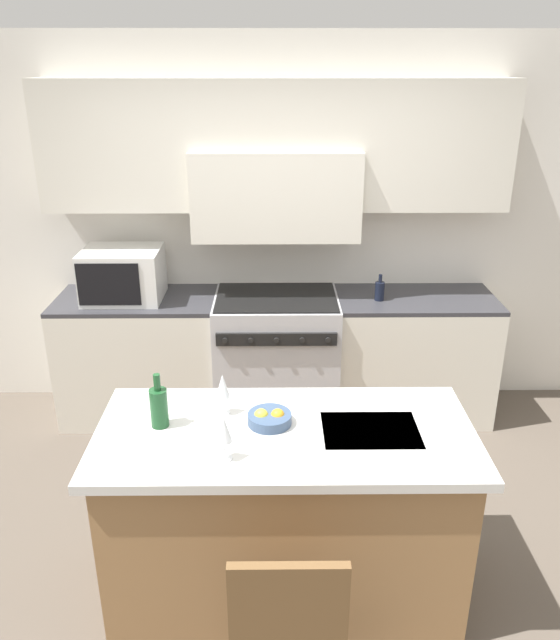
# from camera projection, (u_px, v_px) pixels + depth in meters

# --- Properties ---
(ground_plane) EXTENTS (10.00, 10.00, 0.00)m
(ground_plane) POSITION_uv_depth(u_px,v_px,m) (278.00, 576.00, 3.26)
(ground_plane) COLOR brown
(back_cabinetry) EXTENTS (10.00, 0.46, 2.70)m
(back_cabinetry) POSITION_uv_depth(u_px,v_px,m) (276.00, 200.00, 4.45)
(back_cabinetry) COLOR silver
(back_cabinetry) RESTS_ON ground_plane
(back_counter) EXTENTS (3.16, 0.62, 0.93)m
(back_counter) POSITION_uv_depth(u_px,v_px,m) (276.00, 356.00, 4.64)
(back_counter) COLOR silver
(back_counter) RESTS_ON ground_plane
(range_stove) EXTENTS (0.89, 0.70, 0.95)m
(range_stove) POSITION_uv_depth(u_px,v_px,m) (276.00, 357.00, 4.62)
(range_stove) COLOR #B7B7BC
(range_stove) RESTS_ON ground_plane
(microwave) EXTENTS (0.54, 0.45, 0.36)m
(microwave) POSITION_uv_depth(u_px,v_px,m) (123.00, 274.00, 4.38)
(microwave) COLOR silver
(microwave) RESTS_ON back_counter
(kitchen_island) EXTENTS (1.74, 0.81, 0.93)m
(kitchen_island) POSITION_uv_depth(u_px,v_px,m) (285.00, 512.00, 3.02)
(kitchen_island) COLOR olive
(kitchen_island) RESTS_ON ground_plane
(wine_bottle) EXTENTS (0.08, 0.08, 0.26)m
(wine_bottle) POSITION_uv_depth(u_px,v_px,m) (159.00, 406.00, 2.85)
(wine_bottle) COLOR #194723
(wine_bottle) RESTS_ON kitchen_island
(wine_glass_near) EXTENTS (0.07, 0.07, 0.21)m
(wine_glass_near) POSITION_uv_depth(u_px,v_px,m) (224.00, 430.00, 2.59)
(wine_glass_near) COLOR white
(wine_glass_near) RESTS_ON kitchen_island
(wine_glass_far) EXTENTS (0.07, 0.07, 0.21)m
(wine_glass_far) POSITION_uv_depth(u_px,v_px,m) (223.00, 387.00, 2.93)
(wine_glass_far) COLOR white
(wine_glass_far) RESTS_ON kitchen_island
(fruit_bowl) EXTENTS (0.20, 0.20, 0.08)m
(fruit_bowl) POSITION_uv_depth(u_px,v_px,m) (270.00, 418.00, 2.89)
(fruit_bowl) COLOR #384C6B
(fruit_bowl) RESTS_ON kitchen_island
(oil_bottle_on_counter) EXTENTS (0.07, 0.07, 0.19)m
(oil_bottle_on_counter) POSITION_uv_depth(u_px,v_px,m) (380.00, 290.00, 4.39)
(oil_bottle_on_counter) COLOR black
(oil_bottle_on_counter) RESTS_ON back_counter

